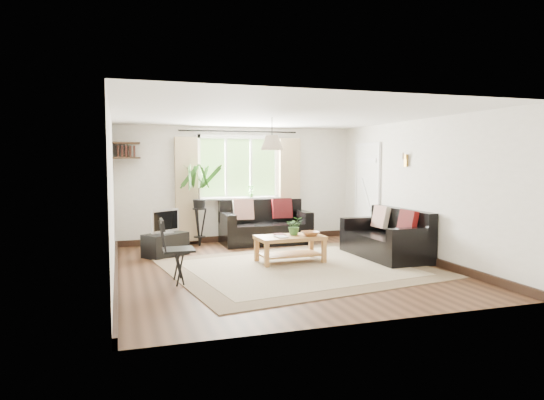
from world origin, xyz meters
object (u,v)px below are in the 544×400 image
object	(u,v)px
sofa_right	(385,235)
coffee_table	(290,249)
palm_stand	(199,205)
sofa_back	(265,223)
tv_stand	(165,245)
folding_chair	(179,251)

from	to	relation	value
sofa_right	coffee_table	xyz separation A→B (m)	(-1.72, 0.11, -0.18)
sofa_right	palm_stand	size ratio (longest dim) A/B	1.05
sofa_back	tv_stand	size ratio (longest dim) A/B	2.35
coffee_table	palm_stand	size ratio (longest dim) A/B	0.68
sofa_back	sofa_right	world-z (taller)	sofa_back
folding_chair	sofa_right	bearing A→B (deg)	-78.73
palm_stand	folding_chair	distance (m)	2.96
tv_stand	folding_chair	distance (m)	2.00
sofa_back	palm_stand	world-z (taller)	palm_stand
sofa_right	tv_stand	world-z (taller)	sofa_right
sofa_right	tv_stand	xyz separation A→B (m)	(-3.65, 1.32, -0.20)
sofa_right	palm_stand	world-z (taller)	palm_stand
folding_chair	tv_stand	bearing A→B (deg)	0.85
sofa_back	sofa_right	size ratio (longest dim) A/B	1.04
coffee_table	tv_stand	bearing A→B (deg)	147.93
folding_chair	sofa_back	bearing A→B (deg)	-36.64
palm_stand	folding_chair	size ratio (longest dim) A/B	1.82
sofa_right	palm_stand	distance (m)	3.64
coffee_table	folding_chair	bearing A→B (deg)	-157.91
tv_stand	coffee_table	bearing A→B (deg)	-66.74
coffee_table	sofa_back	bearing A→B (deg)	85.38
coffee_table	folding_chair	size ratio (longest dim) A/B	1.23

